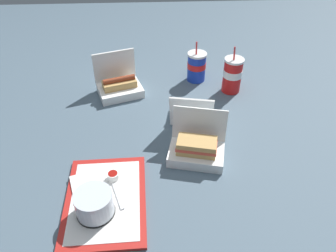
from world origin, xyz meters
name	(u,v)px	position (x,y,z in m)	size (l,w,h in m)	color
ground_plane	(156,129)	(0.00, 0.00, 0.00)	(3.20, 3.20, 0.00)	#4C6070
food_tray	(106,200)	(0.36, -0.18, 0.01)	(0.38, 0.27, 0.01)	red
cake_container	(94,204)	(0.41, -0.20, 0.05)	(0.12, 0.12, 0.08)	black
ketchup_cup	(113,176)	(0.27, -0.16, 0.03)	(0.04, 0.04, 0.02)	white
napkin_stack	(86,183)	(0.29, -0.25, 0.02)	(0.10, 0.10, 0.00)	white
plastic_fork	(118,196)	(0.36, -0.13, 0.02)	(0.11, 0.01, 0.01)	white
clamshell_hotdog_right	(192,111)	(-0.06, 0.15, 0.04)	(0.20, 0.20, 0.16)	white
clamshell_sandwich_front	(197,149)	(0.17, 0.14, 0.04)	(0.21, 0.23, 0.16)	white
clamshell_hotdog_left	(119,86)	(-0.29, -0.17, 0.04)	(0.21, 0.24, 0.19)	white
soda_cup_front	(197,66)	(-0.39, 0.21, 0.08)	(0.10, 0.10, 0.21)	#1938B7
soda_cup_center	(232,75)	(-0.28, 0.37, 0.09)	(0.09, 0.09, 0.23)	red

